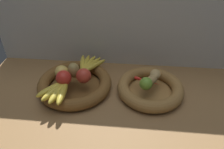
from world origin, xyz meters
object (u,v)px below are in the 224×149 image
at_px(potato_back, 155,74).
at_px(banana_bunch_back, 88,64).
at_px(apple_red_front, 64,78).
at_px(chili_pepper, 147,81).
at_px(potato_large, 151,80).
at_px(fruit_bowl_right, 150,88).
at_px(fruit_bowl_left, 75,84).
at_px(banana_bunch_front, 57,91).
at_px(apple_red_right, 84,76).
at_px(pear_brown, 74,70).
at_px(lime_near, 146,84).
at_px(apple_golden_left, 62,72).

bearing_deg(potato_back, banana_bunch_back, 169.22).
xyz_separation_m(apple_red_front, chili_pepper, (0.40, 0.05, -0.03)).
bearing_deg(potato_large, chili_pepper, 163.62).
bearing_deg(fruit_bowl_right, potato_large, 0.00).
height_order(fruit_bowl_left, potato_back, potato_back).
relative_size(fruit_bowl_left, apple_red_front, 4.98).
height_order(fruit_bowl_left, chili_pepper, chili_pepper).
bearing_deg(banana_bunch_front, apple_red_right, 43.21).
bearing_deg(pear_brown, apple_red_front, -118.14).
xyz_separation_m(fruit_bowl_left, fruit_bowl_right, (0.38, 0.00, 0.00)).
distance_m(apple_red_right, chili_pepper, 0.31).
height_order(apple_red_front, potato_large, apple_red_front).
bearing_deg(chili_pepper, potato_large, 3.88).
bearing_deg(apple_red_front, apple_red_right, 17.28).
bearing_deg(banana_bunch_front, lime_near, 10.40).
height_order(fruit_bowl_right, apple_red_right, apple_red_right).
xyz_separation_m(pear_brown, potato_large, (0.38, -0.02, -0.02)).
xyz_separation_m(potato_back, potato_large, (-0.02, -0.05, -0.00)).
distance_m(apple_red_right, pear_brown, 0.07).
bearing_deg(chili_pepper, pear_brown, -161.36).
bearing_deg(banana_bunch_front, fruit_bowl_right, 15.10).
relative_size(banana_bunch_front, chili_pepper, 1.36).
bearing_deg(fruit_bowl_left, potato_large, 0.00).
xyz_separation_m(fruit_bowl_left, lime_near, (0.35, -0.04, 0.06)).
relative_size(fruit_bowl_left, banana_bunch_front, 2.15).
height_order(apple_red_front, chili_pepper, apple_red_front).
distance_m(apple_red_right, banana_bunch_back, 0.14).
distance_m(fruit_bowl_left, apple_red_right, 0.09).
height_order(apple_red_front, lime_near, apple_red_front).
distance_m(fruit_bowl_right, banana_bunch_back, 0.35).
relative_size(fruit_bowl_right, apple_red_front, 4.36).
bearing_deg(fruit_bowl_right, chili_pepper, 163.62).
bearing_deg(chili_pepper, apple_red_front, -152.25).
bearing_deg(apple_golden_left, lime_near, -6.27).
relative_size(banana_bunch_back, chili_pepper, 1.40).
height_order(fruit_bowl_left, apple_red_right, apple_red_right).
height_order(lime_near, chili_pepper, lime_near).
xyz_separation_m(apple_red_front, potato_back, (0.44, 0.09, -0.02)).
bearing_deg(banana_bunch_front, apple_golden_left, 95.34).
bearing_deg(potato_large, lime_near, -123.69).
height_order(apple_red_front, banana_bunch_back, apple_red_front).
bearing_deg(lime_near, fruit_bowl_left, 173.16).
height_order(banana_bunch_front, potato_large, potato_large).
bearing_deg(apple_red_front, chili_pepper, 7.49).
relative_size(apple_red_right, banana_bunch_front, 0.42).
height_order(potato_large, lime_near, lime_near).
xyz_separation_m(pear_brown, chili_pepper, (0.36, -0.01, -0.03)).
bearing_deg(lime_near, apple_red_right, 175.45).
bearing_deg(apple_golden_left, apple_red_front, -64.28).
xyz_separation_m(fruit_bowl_right, potato_back, (0.02, 0.05, 0.05)).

